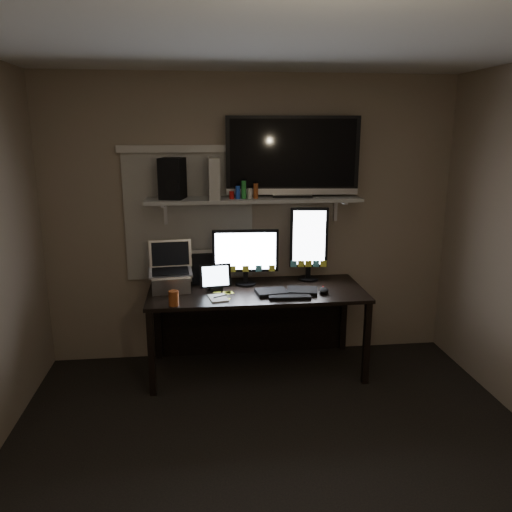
{
  "coord_description": "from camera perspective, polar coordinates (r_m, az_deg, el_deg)",
  "views": [
    {
      "loc": [
        -0.46,
        -2.54,
        2.02
      ],
      "look_at": [
        -0.03,
        1.25,
        1.07
      ],
      "focal_mm": 35.0,
      "sensor_mm": 36.0,
      "label": 1
    }
  ],
  "objects": [
    {
      "name": "sticky_notes",
      "position": [
        4.06,
        -3.77,
        -4.5
      ],
      "size": [
        0.32,
        0.26,
        0.0
      ],
      "primitive_type": null,
      "rotation": [
        0.0,
        0.0,
        -0.26
      ],
      "color": "#ECF041",
      "rests_on": "desk"
    },
    {
      "name": "monitor_portrait",
      "position": [
        4.42,
        6.05,
        1.43
      ],
      "size": [
        0.34,
        0.1,
        0.66
      ],
      "primitive_type": "cube",
      "rotation": [
        0.0,
        0.0,
        -0.11
      ],
      "color": "black",
      "rests_on": "desk"
    },
    {
      "name": "laptop",
      "position": [
        4.18,
        -9.79,
        -1.32
      ],
      "size": [
        0.38,
        0.32,
        0.4
      ],
      "primitive_type": "cube",
      "rotation": [
        0.0,
        0.0,
        0.1
      ],
      "color": "silver",
      "rests_on": "desk"
    },
    {
      "name": "back_wall",
      "position": [
        4.43,
        -0.48,
        4.03
      ],
      "size": [
        3.6,
        0.0,
        3.6
      ],
      "primitive_type": "plane",
      "rotation": [
        1.57,
        0.0,
        0.0
      ],
      "color": "gray",
      "rests_on": "floor"
    },
    {
      "name": "file_sorter",
      "position": [
        4.36,
        -5.85,
        -1.26
      ],
      "size": [
        0.23,
        0.11,
        0.29
      ],
      "primitive_type": "cube",
      "rotation": [
        0.0,
        0.0,
        0.03
      ],
      "color": "black",
      "rests_on": "desk"
    },
    {
      "name": "notepad",
      "position": [
        3.98,
        -4.35,
        -4.82
      ],
      "size": [
        0.17,
        0.21,
        0.01
      ],
      "primitive_type": "cube",
      "rotation": [
        0.0,
        0.0,
        0.18
      ],
      "color": "beige",
      "rests_on": "desk"
    },
    {
      "name": "game_console",
      "position": [
        4.16,
        -4.83,
        8.84
      ],
      "size": [
        0.09,
        0.28,
        0.33
      ],
      "primitive_type": "cube",
      "rotation": [
        0.0,
        0.0,
        0.0
      ],
      "color": "#BBB5A9",
      "rests_on": "wall_shelf"
    },
    {
      "name": "mouse",
      "position": [
        4.14,
        7.76,
        -3.91
      ],
      "size": [
        0.11,
        0.14,
        0.04
      ],
      "primitive_type": "ellipsoid",
      "rotation": [
        0.0,
        0.0,
        -0.27
      ],
      "color": "black",
      "rests_on": "desk"
    },
    {
      "name": "monitor_landscape",
      "position": [
        4.27,
        -1.21,
        -0.1
      ],
      "size": [
        0.57,
        0.08,
        0.5
      ],
      "primitive_type": "cube",
      "rotation": [
        0.0,
        0.0,
        -0.04
      ],
      "color": "black",
      "rests_on": "desk"
    },
    {
      "name": "wall_shelf",
      "position": [
        4.22,
        -0.23,
        6.49
      ],
      "size": [
        1.8,
        0.35,
        0.03
      ],
      "primitive_type": "cube",
      "color": "#A1A19C",
      "rests_on": "back_wall"
    },
    {
      "name": "cup",
      "position": [
        3.86,
        -9.38,
        -4.78
      ],
      "size": [
        0.1,
        0.1,
        0.12
      ],
      "primitive_type": "cylinder",
      "rotation": [
        0.0,
        0.0,
        -0.28
      ],
      "color": "#92421A",
      "rests_on": "desk"
    },
    {
      "name": "floor",
      "position": [
        3.28,
        3.2,
        -24.08
      ],
      "size": [
        3.6,
        3.6,
        0.0
      ],
      "primitive_type": "plane",
      "color": "black",
      "rests_on": "ground"
    },
    {
      "name": "speaker",
      "position": [
        4.19,
        -9.53,
        8.73
      ],
      "size": [
        0.23,
        0.26,
        0.33
      ],
      "primitive_type": "cube",
      "rotation": [
        0.0,
        0.0,
        -0.24
      ],
      "color": "black",
      "rests_on": "wall_shelf"
    },
    {
      "name": "desk",
      "position": [
        4.36,
        -0.11,
        -5.6
      ],
      "size": [
        1.8,
        0.75,
        0.73
      ],
      "color": "black",
      "rests_on": "floor"
    },
    {
      "name": "keyboard",
      "position": [
        4.11,
        3.55,
        -4.07
      ],
      "size": [
        0.52,
        0.23,
        0.03
      ],
      "primitive_type": "cube",
      "rotation": [
        0.0,
        0.0,
        -0.05
      ],
      "color": "black",
      "rests_on": "desk"
    },
    {
      "name": "bottles",
      "position": [
        4.14,
        -1.41,
        7.61
      ],
      "size": [
        0.25,
        0.11,
        0.15
      ],
      "primitive_type": null,
      "rotation": [
        0.0,
        0.0,
        -0.22
      ],
      "color": "#A50F0C",
      "rests_on": "wall_shelf"
    },
    {
      "name": "ceiling",
      "position": [
        2.62,
        4.01,
        24.54
      ],
      "size": [
        3.6,
        3.6,
        0.0
      ],
      "primitive_type": "plane",
      "rotation": [
        3.14,
        0.0,
        0.0
      ],
      "color": "silver",
      "rests_on": "back_wall"
    },
    {
      "name": "tablet",
      "position": [
        4.16,
        -4.65,
        -2.44
      ],
      "size": [
        0.27,
        0.14,
        0.23
      ],
      "primitive_type": "cube",
      "rotation": [
        0.0,
        0.0,
        0.13
      ],
      "color": "black",
      "rests_on": "desk"
    },
    {
      "name": "window_blinds",
      "position": [
        4.38,
        -7.65,
        4.46
      ],
      "size": [
        1.1,
        0.02,
        1.1
      ],
      "primitive_type": "cube",
      "color": "beige",
      "rests_on": "back_wall"
    },
    {
      "name": "tv",
      "position": [
        4.28,
        4.18,
        11.26
      ],
      "size": [
        1.13,
        0.31,
        0.67
      ],
      "primitive_type": "cube",
      "rotation": [
        0.0,
        0.0,
        -0.09
      ],
      "color": "black",
      "rests_on": "wall_shelf"
    }
  ]
}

